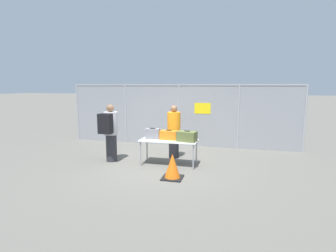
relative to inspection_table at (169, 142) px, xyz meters
The scene contains 10 objects.
ground_plane 0.74m from the inspection_table, 149.32° to the right, with size 120.00×120.00×0.00m, color #605E56.
fence_section 2.63m from the inspection_table, 95.54° to the left, with size 8.85×0.07×2.34m.
inspection_table is the anchor object (origin of this frame).
suitcase_grey 0.55m from the inspection_table, behind, with size 0.43×0.26×0.32m.
suitcase_orange 0.20m from the inspection_table, 101.17° to the left, with size 0.51×0.29×0.29m.
suitcase_olive 0.59m from the inspection_table, ahead, with size 0.57×0.42×0.31m.
traveler_hooded 1.82m from the inspection_table, behind, with size 0.43×0.67×1.74m.
security_worker_near 0.81m from the inspection_table, 92.39° to the left, with size 0.42×0.42×1.69m.
utility_trailer 4.65m from the inspection_table, 85.98° to the left, with size 4.04×2.26×0.70m.
traffic_cone 1.20m from the inspection_table, 70.94° to the right, with size 0.51×0.51×0.63m.
Camera 1 is at (2.09, -7.02, 2.30)m, focal length 28.00 mm.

